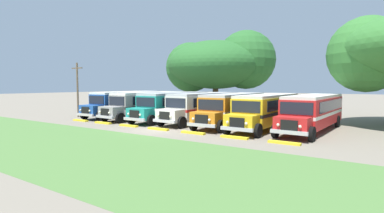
% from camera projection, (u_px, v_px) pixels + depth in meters
% --- Properties ---
extents(ground_plane, '(220.00, 220.00, 0.00)m').
position_uv_depth(ground_plane, '(156.00, 130.00, 24.16)').
color(ground_plane, slate).
extents(foreground_grass_strip, '(80.00, 10.15, 0.01)m').
position_uv_depth(foreground_grass_strip, '(75.00, 146.00, 18.10)').
color(foreground_grass_strip, '#4C7538').
rests_on(foreground_grass_strip, ground_plane).
extents(parked_bus_slot_0, '(3.04, 10.89, 2.82)m').
position_uv_depth(parked_bus_slot_0, '(126.00, 102.00, 35.13)').
color(parked_bus_slot_0, '#23519E').
rests_on(parked_bus_slot_0, ground_plane).
extents(parked_bus_slot_1, '(3.02, 10.88, 2.82)m').
position_uv_depth(parked_bus_slot_1, '(148.00, 103.00, 32.91)').
color(parked_bus_slot_1, '#9E9993').
rests_on(parked_bus_slot_1, ground_plane).
extents(parked_bus_slot_2, '(2.84, 10.86, 2.82)m').
position_uv_depth(parked_bus_slot_2, '(174.00, 105.00, 31.17)').
color(parked_bus_slot_2, teal).
rests_on(parked_bus_slot_2, ground_plane).
extents(parked_bus_slot_3, '(3.07, 10.89, 2.82)m').
position_uv_depth(parked_bus_slot_3, '(204.00, 106.00, 29.61)').
color(parked_bus_slot_3, silver).
rests_on(parked_bus_slot_3, ground_plane).
extents(parked_bus_slot_4, '(3.10, 10.89, 2.82)m').
position_uv_depth(parked_bus_slot_4, '(233.00, 107.00, 27.43)').
color(parked_bus_slot_4, orange).
rests_on(parked_bus_slot_4, ground_plane).
extents(parked_bus_slot_5, '(2.73, 10.85, 2.82)m').
position_uv_depth(parked_bus_slot_5, '(267.00, 109.00, 25.30)').
color(parked_bus_slot_5, yellow).
rests_on(parked_bus_slot_5, ground_plane).
extents(parked_bus_slot_6, '(2.90, 10.87, 2.82)m').
position_uv_depth(parked_bus_slot_6, '(313.00, 111.00, 23.80)').
color(parked_bus_slot_6, red).
rests_on(parked_bus_slot_6, ground_plane).
extents(curb_wheelstop_0, '(2.00, 0.36, 0.15)m').
position_uv_depth(curb_wheelstop_0, '(81.00, 120.00, 30.12)').
color(curb_wheelstop_0, yellow).
rests_on(curb_wheelstop_0, ground_plane).
extents(curb_wheelstop_1, '(2.00, 0.36, 0.15)m').
position_uv_depth(curb_wheelstop_1, '(103.00, 123.00, 28.20)').
color(curb_wheelstop_1, yellow).
rests_on(curb_wheelstop_1, ground_plane).
extents(curb_wheelstop_2, '(2.00, 0.36, 0.15)m').
position_uv_depth(curb_wheelstop_2, '(129.00, 126.00, 26.28)').
color(curb_wheelstop_2, yellow).
rests_on(curb_wheelstop_2, ground_plane).
extents(curb_wheelstop_3, '(2.00, 0.36, 0.15)m').
position_uv_depth(curb_wheelstop_3, '(158.00, 129.00, 24.36)').
color(curb_wheelstop_3, yellow).
rests_on(curb_wheelstop_3, ground_plane).
extents(curb_wheelstop_4, '(2.00, 0.36, 0.15)m').
position_uv_depth(curb_wheelstop_4, '(193.00, 133.00, 22.44)').
color(curb_wheelstop_4, yellow).
rests_on(curb_wheelstop_4, ground_plane).
extents(curb_wheelstop_5, '(2.00, 0.36, 0.15)m').
position_uv_depth(curb_wheelstop_5, '(234.00, 137.00, 20.52)').
color(curb_wheelstop_5, yellow).
rests_on(curb_wheelstop_5, ground_plane).
extents(curb_wheelstop_6, '(2.00, 0.36, 0.15)m').
position_uv_depth(curb_wheelstop_6, '(284.00, 143.00, 18.60)').
color(curb_wheelstop_6, yellow).
rests_on(curb_wheelstop_6, ground_plane).
extents(broad_shade_tree, '(15.30, 14.22, 11.20)m').
position_uv_depth(broad_shade_tree, '(220.00, 64.00, 43.71)').
color(broad_shade_tree, brown).
rests_on(broad_shade_tree, ground_plane).
extents(utility_pole, '(1.80, 0.20, 6.06)m').
position_uv_depth(utility_pole, '(78.00, 88.00, 33.70)').
color(utility_pole, brown).
rests_on(utility_pole, ground_plane).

